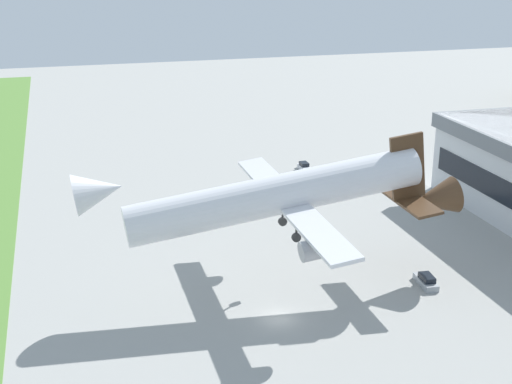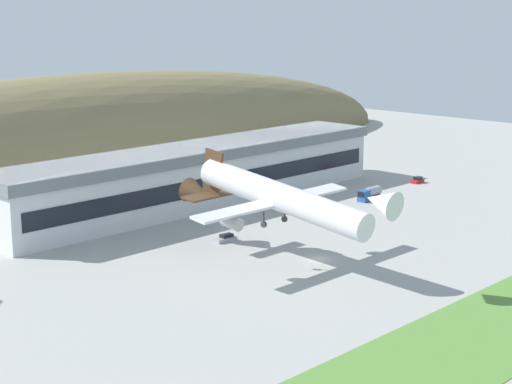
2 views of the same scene
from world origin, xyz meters
TOP-DOWN VIEW (x-y plane):
  - ground_plane at (0.00, 0.00)m, footprint 388.26×388.26m
  - cargo_airplane at (-7.69, 2.89)m, footprint 36.49×48.39m
  - service_car_1 at (-53.84, 22.10)m, footprint 3.95×1.68m
  - service_car_3 at (-3.17, 20.58)m, footprint 4.63×2.12m

SIDE VIEW (x-z plane):
  - ground_plane at x=0.00m, z-range 0.00..0.00m
  - service_car_1 at x=-53.84m, z-range -0.13..1.34m
  - service_car_3 at x=-3.17m, z-range -0.13..1.35m
  - cargo_airplane at x=-7.69m, z-range 6.26..18.16m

